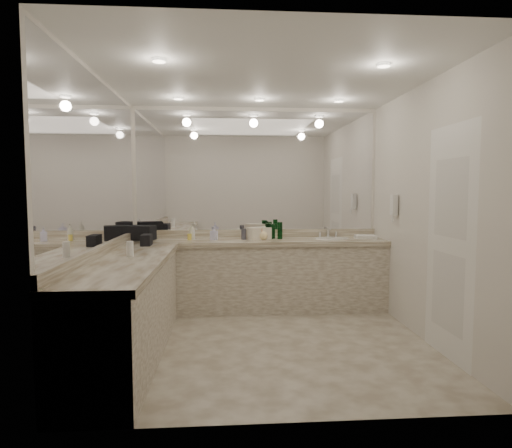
{
  "coord_description": "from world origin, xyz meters",
  "views": [
    {
      "loc": [
        -0.41,
        -4.16,
        1.51
      ],
      "look_at": [
        -0.08,
        0.4,
        1.16
      ],
      "focal_mm": 30.0,
      "sensor_mm": 36.0,
      "label": 1
    }
  ],
  "objects": [
    {
      "name": "vanity_back_top",
      "position": [
        0.0,
        1.19,
        0.87
      ],
      "size": [
        3.2,
        0.64,
        0.06
      ],
      "primitive_type": "cube",
      "color": "beige",
      "rests_on": "vanity_back_base"
    },
    {
      "name": "hand_towel",
      "position": [
        1.4,
        1.23,
        0.92
      ],
      "size": [
        0.27,
        0.19,
        0.04
      ],
      "primitive_type": "cube",
      "rotation": [
        0.0,
        0.0,
        -0.08
      ],
      "color": "white",
      "rests_on": "vanity_back_top"
    },
    {
      "name": "green_bottle_1",
      "position": [
        0.13,
        1.21,
        1.0
      ],
      "size": [
        0.07,
        0.07,
        0.2
      ],
      "primitive_type": "cylinder",
      "color": "#094615",
      "rests_on": "vanity_back_top"
    },
    {
      "name": "soap_bottle_c",
      "position": [
        0.06,
        1.15,
        0.98
      ],
      "size": [
        0.16,
        0.16,
        0.15
      ],
      "primitive_type": "imported",
      "rotation": [
        0.0,
        0.0,
        -0.39
      ],
      "color": "#FFE4A0",
      "rests_on": "vanity_back_top"
    },
    {
      "name": "mirror_left",
      "position": [
        -1.59,
        0.0,
        1.77
      ],
      "size": [
        0.01,
        2.92,
        1.55
      ],
      "primitive_type": "cube",
      "color": "white",
      "rests_on": "wall_left"
    },
    {
      "name": "cream_cosmetic_case",
      "position": [
        0.01,
        1.2,
        0.98
      ],
      "size": [
        0.32,
        0.26,
        0.16
      ],
      "primitive_type": "cube",
      "rotation": [
        0.0,
        0.0,
        0.42
      ],
      "color": "beige",
      "rests_on": "vanity_back_top"
    },
    {
      "name": "amenity_bottle_0",
      "position": [
        -0.86,
        1.21,
        0.94
      ],
      "size": [
        0.05,
        0.05,
        0.08
      ],
      "primitive_type": "cylinder",
      "color": "#F2D84C",
      "rests_on": "vanity_back_top"
    },
    {
      "name": "wall_back",
      "position": [
        0.0,
        1.5,
        1.3
      ],
      "size": [
        3.2,
        0.02,
        2.6
      ],
      "primitive_type": "cube",
      "color": "silver",
      "rests_on": "floor"
    },
    {
      "name": "floor",
      "position": [
        0.0,
        0.0,
        0.0
      ],
      "size": [
        3.2,
        3.2,
        0.0
      ],
      "primitive_type": "plane",
      "color": "#BEB4A0",
      "rests_on": "ground"
    },
    {
      "name": "lotion_left",
      "position": [
        -1.3,
        -0.14,
        0.98
      ],
      "size": [
        0.07,
        0.07,
        0.15
      ],
      "primitive_type": "cylinder",
      "color": "white",
      "rests_on": "vanity_left_top"
    },
    {
      "name": "black_bag_spill",
      "position": [
        -1.3,
        0.7,
        0.96
      ],
      "size": [
        0.11,
        0.23,
        0.13
      ],
      "primitive_type": "cube",
      "rotation": [
        0.0,
        0.0,
        0.02
      ],
      "color": "black",
      "rests_on": "vanity_left_top"
    },
    {
      "name": "door",
      "position": [
        1.59,
        -0.5,
        1.05
      ],
      "size": [
        0.02,
        0.82,
        2.1
      ],
      "primitive_type": "cube",
      "color": "white",
      "rests_on": "wall_right"
    },
    {
      "name": "soap_bottle_b",
      "position": [
        -0.55,
        1.18,
        0.99
      ],
      "size": [
        0.1,
        0.1,
        0.17
      ],
      "primitive_type": "imported",
      "rotation": [
        0.0,
        0.0,
        -0.42
      ],
      "color": "silver",
      "rests_on": "vanity_back_top"
    },
    {
      "name": "amenity_bottle_4",
      "position": [
        -0.07,
        1.13,
        0.97
      ],
      "size": [
        0.06,
        0.06,
        0.14
      ],
      "primitive_type": "cylinder",
      "color": "#E57F66",
      "rests_on": "vanity_back_top"
    },
    {
      "name": "green_bottle_0",
      "position": [
        0.15,
        1.22,
        1.0
      ],
      "size": [
        0.07,
        0.07,
        0.19
      ],
      "primitive_type": "cylinder",
      "color": "#094615",
      "rests_on": "vanity_back_top"
    },
    {
      "name": "amenity_bottle_2",
      "position": [
        -0.18,
        1.21,
        0.97
      ],
      "size": [
        0.06,
        0.06,
        0.14
      ],
      "primitive_type": "cylinder",
      "color": "#3F3F4C",
      "rests_on": "vanity_back_top"
    },
    {
      "name": "mirror_back",
      "position": [
        0.0,
        1.49,
        1.77
      ],
      "size": [
        3.12,
        0.01,
        1.55
      ],
      "primitive_type": "cube",
      "color": "white",
      "rests_on": "wall_back"
    },
    {
      "name": "amenity_bottle_1",
      "position": [
        0.04,
        1.14,
        0.97
      ],
      "size": [
        0.04,
        0.04,
        0.14
      ],
      "primitive_type": "cylinder",
      "color": "#E0B28C",
      "rests_on": "vanity_back_top"
    },
    {
      "name": "faucet",
      "position": [
        0.95,
        1.41,
        0.97
      ],
      "size": [
        0.24,
        0.16,
        0.14
      ],
      "primitive_type": "cube",
      "color": "silver",
      "rests_on": "vanity_back_top"
    },
    {
      "name": "black_toiletry_bag",
      "position": [
        -1.44,
        1.16,
        0.99
      ],
      "size": [
        0.35,
        0.27,
        0.18
      ],
      "primitive_type": "cube",
      "rotation": [
        0.0,
        0.0,
        -0.29
      ],
      "color": "black",
      "rests_on": "vanity_back_top"
    },
    {
      "name": "backsplash_left",
      "position": [
        -1.58,
        0.0,
        0.95
      ],
      "size": [
        0.04,
        3.0,
        0.1
      ],
      "primitive_type": "cube",
      "color": "beige",
      "rests_on": "vanity_left_top"
    },
    {
      "name": "backsplash_back",
      "position": [
        0.0,
        1.48,
        0.95
      ],
      "size": [
        3.2,
        0.04,
        0.1
      ],
      "primitive_type": "cube",
      "color": "beige",
      "rests_on": "vanity_back_top"
    },
    {
      "name": "vanity_left_base",
      "position": [
        -1.3,
        -0.3,
        0.42
      ],
      "size": [
        0.6,
        2.4,
        0.84
      ],
      "primitive_type": "cube",
      "color": "beige",
      "rests_on": "floor"
    },
    {
      "name": "soap_bottle_a",
      "position": [
        -0.84,
        1.28,
        1.0
      ],
      "size": [
        0.09,
        0.09,
        0.2
      ],
      "primitive_type": "imported",
      "rotation": [
        0.0,
        0.0,
        0.21
      ],
      "color": "beige",
      "rests_on": "vanity_back_top"
    },
    {
      "name": "sink",
      "position": [
        0.95,
        1.2,
        0.9
      ],
      "size": [
        0.44,
        0.44,
        0.03
      ],
      "primitive_type": "cylinder",
      "color": "white",
      "rests_on": "vanity_back_top"
    },
    {
      "name": "vanity_left_top",
      "position": [
        -1.29,
        -0.3,
        0.87
      ],
      "size": [
        0.64,
        2.42,
        0.06
      ],
      "primitive_type": "cube",
      "color": "beige",
      "rests_on": "vanity_left_base"
    },
    {
      "name": "wall_left",
      "position": [
        -1.6,
        0.0,
        1.3
      ],
      "size": [
        0.02,
        3.0,
        2.6
      ],
      "primitive_type": "cube",
      "color": "silver",
      "rests_on": "floor"
    },
    {
      "name": "ceiling",
      "position": [
        0.0,
        0.0,
        2.6
      ],
      "size": [
        3.2,
        3.2,
        0.0
      ],
      "primitive_type": "plane",
      "color": "white",
      "rests_on": "floor"
    },
    {
      "name": "vanity_back_base",
      "position": [
        0.0,
        1.2,
        0.42
      ],
      "size": [
        3.2,
        0.6,
        0.84
      ],
      "primitive_type": "cube",
      "color": "beige",
      "rests_on": "floor"
    },
    {
      "name": "green_bottle_3",
      "position": [
        0.28,
        1.23,
        1.01
      ],
      "size": [
        0.06,
        0.06,
        0.22
      ],
      "primitive_type": "cylinder",
      "color": "#094615",
      "rests_on": "vanity_back_top"
    },
    {
      "name": "amenity_bottle_3",
      "position": [
        -0.83,
        1.28,
        0.96
      ],
      "size": [
        0.06,
        0.06,
        0.12
      ],
      "primitive_type": "cylinder",
      "color": "white",
      "rests_on": "vanity_back_top"
    },
    {
      "name": "green_bottle_2",
      "position": [
        0.19,
        1.29,
        0.99
      ],
      "size": [
        0.07,
        0.07,
        0.19
      ],
      "primitive_type": "cylinder",
      "color": "#094615",
      "rests_on": "vanity_back_top"
    },
    {
      "name": "wall_right",
      "position": [
        1.6,
        0.0,
        1.3
      ],
      "size": [
        0.02,
        3.0,
        2.6
      ],
      "primitive_type": "cube",
      "color": "silver",
      "rests_on": "floor"
    },
    {
      "name": "wall_phone",
      "position": [
        1.56,
        0.7,
        1.35
      ],
      "size": [
        0.06,
        0.1,
        0.24
      ],
      "primitive_type": "cube",
      "color": "white",
      "rests_on": "wall_right"
    }
  ]
}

